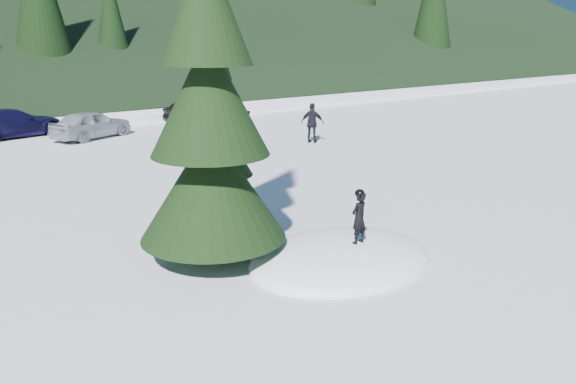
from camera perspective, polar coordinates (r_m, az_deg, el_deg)
ground at (r=12.73m, az=5.42°, el=-6.96°), size 200.00×200.00×0.00m
snow_mound at (r=12.73m, az=5.42°, el=-6.96°), size 4.48×3.52×0.96m
spruce_tall at (r=11.97m, az=-8.00°, el=8.01°), size 3.20×3.20×8.60m
spruce_short at (r=13.86m, az=-7.23°, el=3.94°), size 2.20×2.20×5.37m
child_skier at (r=12.28m, az=7.22°, el=-2.63°), size 0.44×0.31×1.15m
adult_0 at (r=26.46m, az=-4.24°, el=6.60°), size 0.88×0.96×1.59m
adult_1 at (r=26.64m, az=2.49°, el=7.01°), size 1.04×1.15×1.88m
car_3 at (r=31.36m, az=-26.25°, el=6.31°), size 5.26×2.97×1.44m
car_4 at (r=29.50m, az=-19.38°, el=6.52°), size 4.47×3.07×1.41m
car_5 at (r=33.48m, az=-9.10°, el=8.09°), size 4.20×2.02×1.33m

